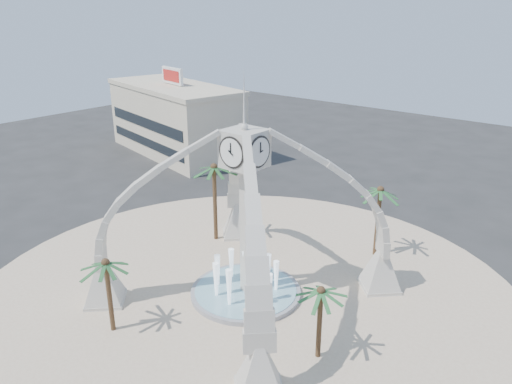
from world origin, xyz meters
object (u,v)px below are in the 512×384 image
Objects in this scene: palm_east at (321,292)px; fountain at (246,291)px; clock_tower at (245,213)px; palm_west at (214,168)px; palm_north at (380,191)px; palm_south at (106,264)px.

fountain is at bearing 162.70° from palm_east.
palm_west is at bearing 146.90° from clock_tower.
fountain is at bearing -33.10° from palm_west.
palm_east is 0.79× the size of palm_north.
palm_north is 21.98m from palm_south.
palm_north is 1.18× the size of palm_south.
palm_east is 0.93× the size of palm_south.
clock_tower is 2.24× the size of fountain.
palm_north reaches higher than fountain.
palm_south is at bearing -113.90° from fountain.
fountain is at bearing -110.48° from palm_north.
palm_west is at bearing 106.81° from palm_south.
palm_north is at bearing 103.78° from palm_east.
palm_west is 14.01m from palm_north.
palm_east is (7.81, -2.43, 4.23)m from fountain.
palm_east is at bearing -76.22° from palm_north.
fountain is at bearing 66.10° from palm_south.
palm_west is at bearing -152.81° from palm_north.
palm_west is at bearing 146.90° from fountain.
fountain is 13.60m from palm_north.
palm_west is at bearing 154.14° from palm_east.
palm_north is at bearing 27.19° from palm_west.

